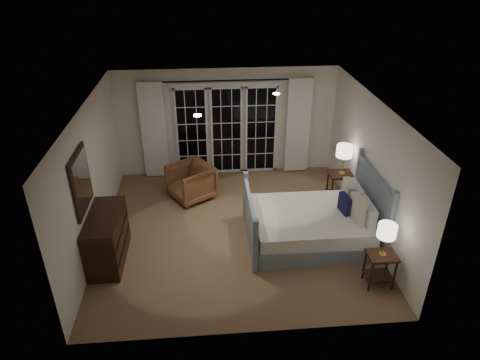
{
  "coord_description": "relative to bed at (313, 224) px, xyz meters",
  "views": [
    {
      "loc": [
        -0.48,
        -6.75,
        4.79
      ],
      "look_at": [
        0.11,
        0.08,
        1.05
      ],
      "focal_mm": 32.0,
      "sensor_mm": 36.0,
      "label": 1
    }
  ],
  "objects": [
    {
      "name": "curtain_left",
      "position": [
        -3.06,
        2.77,
        0.82
      ],
      "size": [
        0.55,
        0.1,
        2.25
      ],
      "primitive_type": "cube",
      "color": "white",
      "rests_on": "curtain_rod"
    },
    {
      "name": "french_doors",
      "position": [
        -1.41,
        2.85,
        0.76
      ],
      "size": [
        2.5,
        0.04,
        2.2
      ],
      "color": "black",
      "rests_on": "wall_back"
    },
    {
      "name": "bed",
      "position": [
        0.0,
        0.0,
        0.0
      ],
      "size": [
        2.27,
        1.63,
        1.33
      ],
      "color": "#83929E",
      "rests_on": "floor"
    },
    {
      "name": "mirror",
      "position": [
        -3.88,
        -0.29,
        1.22
      ],
      "size": [
        0.05,
        0.85,
        1.0
      ],
      "color": "black",
      "rests_on": "wall_left"
    },
    {
      "name": "curtain_right",
      "position": [
        0.24,
        2.77,
        0.82
      ],
      "size": [
        0.55,
        0.1,
        2.25
      ],
      "primitive_type": "cube",
      "color": "white",
      "rests_on": "curtain_rod"
    },
    {
      "name": "floor",
      "position": [
        -1.41,
        0.39,
        -0.33
      ],
      "size": [
        5.0,
        5.0,
        0.0
      ],
      "primitive_type": "plane",
      "color": "#845E47",
      "rests_on": "ground"
    },
    {
      "name": "curtain_rod",
      "position": [
        -1.41,
        2.79,
        1.92
      ],
      "size": [
        3.5,
        0.03,
        0.03
      ],
      "primitive_type": "cylinder",
      "rotation": [
        0.0,
        1.57,
        0.0
      ],
      "color": "black",
      "rests_on": "wall_back"
    },
    {
      "name": "lamp_right",
      "position": [
        0.87,
        1.24,
        0.85
      ],
      "size": [
        0.33,
        0.33,
        0.63
      ],
      "color": "#CCB351",
      "rests_on": "nightstand_right"
    },
    {
      "name": "lamp_left",
      "position": [
        0.76,
        -1.3,
        0.7
      ],
      "size": [
        0.29,
        0.29,
        0.56
      ],
      "color": "#CCB351",
      "rests_on": "nightstand_left"
    },
    {
      "name": "downlight_a",
      "position": [
        -0.61,
        0.99,
        2.16
      ],
      "size": [
        0.12,
        0.12,
        0.01
      ],
      "primitive_type": "cylinder",
      "color": "white",
      "rests_on": "ceiling"
    },
    {
      "name": "wall_left",
      "position": [
        -3.91,
        0.39,
        0.92
      ],
      "size": [
        0.02,
        5.0,
        2.5
      ],
      "primitive_type": "cube",
      "color": "white",
      "rests_on": "floor"
    },
    {
      "name": "nightstand_left",
      "position": [
        0.76,
        -1.3,
        0.05
      ],
      "size": [
        0.45,
        0.36,
        0.59
      ],
      "color": "black",
      "rests_on": "floor"
    },
    {
      "name": "downlight_b",
      "position": [
        -2.01,
        -0.01,
        2.16
      ],
      "size": [
        0.12,
        0.12,
        0.01
      ],
      "primitive_type": "cylinder",
      "color": "white",
      "rests_on": "ceiling"
    },
    {
      "name": "dresser",
      "position": [
        -3.64,
        -0.29,
        0.12
      ],
      "size": [
        0.54,
        1.27,
        0.9
      ],
      "color": "black",
      "rests_on": "floor"
    },
    {
      "name": "wall_front",
      "position": [
        -1.41,
        -2.11,
        0.92
      ],
      "size": [
        5.0,
        0.02,
        2.5
      ],
      "primitive_type": "cube",
      "color": "white",
      "rests_on": "floor"
    },
    {
      "name": "wall_back",
      "position": [
        -1.41,
        2.89,
        0.92
      ],
      "size": [
        5.0,
        0.02,
        2.5
      ],
      "primitive_type": "cube",
      "color": "white",
      "rests_on": "floor"
    },
    {
      "name": "armchair",
      "position": [
        -2.26,
        1.69,
        0.05
      ],
      "size": [
        1.15,
        1.14,
        0.77
      ],
      "primitive_type": "imported",
      "rotation": [
        0.0,
        0.0,
        -1.01
      ],
      "color": "brown",
      "rests_on": "floor"
    },
    {
      "name": "wall_right",
      "position": [
        1.09,
        0.39,
        0.92
      ],
      "size": [
        0.02,
        5.0,
        2.5
      ],
      "primitive_type": "cube",
      "color": "white",
      "rests_on": "floor"
    },
    {
      "name": "ceiling",
      "position": [
        -1.41,
        0.39,
        2.17
      ],
      "size": [
        5.0,
        5.0,
        0.0
      ],
      "primitive_type": "plane",
      "rotation": [
        3.14,
        0.0,
        0.0
      ],
      "color": "white",
      "rests_on": "wall_back"
    },
    {
      "name": "nightstand_right",
      "position": [
        0.87,
        1.24,
        0.12
      ],
      "size": [
        0.53,
        0.42,
        0.69
      ],
      "color": "black",
      "rests_on": "floor"
    }
  ]
}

